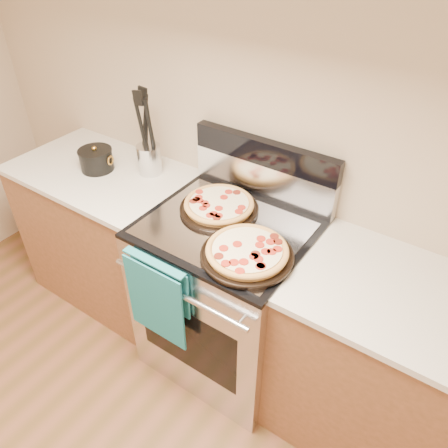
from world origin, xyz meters
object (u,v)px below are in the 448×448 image
Objects in this scene: range_body at (227,297)px; pepperoni_pizza_back at (219,206)px; saucepan at (96,160)px; pepperoni_pizza_front at (247,252)px; utensil_crock at (149,159)px.

pepperoni_pizza_back is (-0.10, 0.07, 0.50)m from range_body.
pepperoni_pizza_back reaches higher than range_body.
pepperoni_pizza_front is at bearing -9.04° from saucepan.
range_body is 2.34× the size of pepperoni_pizza_front.
range_body is at bearing 143.45° from pepperoni_pizza_front.
pepperoni_pizza_back is 2.08× the size of saucepan.
pepperoni_pizza_back is at bearing -10.83° from utensil_crock.
pepperoni_pizza_front reaches higher than pepperoni_pizza_back.
saucepan is (-0.89, 0.03, 0.51)m from range_body.
pepperoni_pizza_front is 2.14× the size of saucepan.
saucepan is at bearing -177.15° from pepperoni_pizza_back.
utensil_crock is (-0.63, 0.17, 0.54)m from range_body.
utensil_crock is 0.90× the size of saucepan.
utensil_crock reaches higher than range_body.
saucepan is at bearing 178.05° from range_body.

